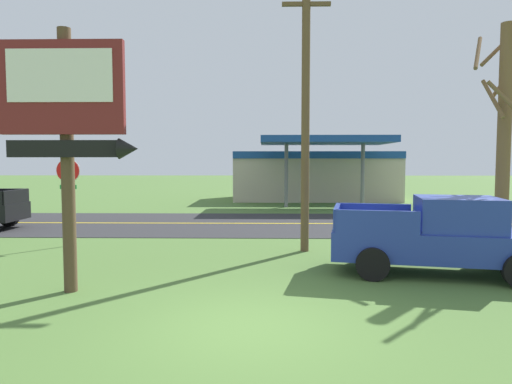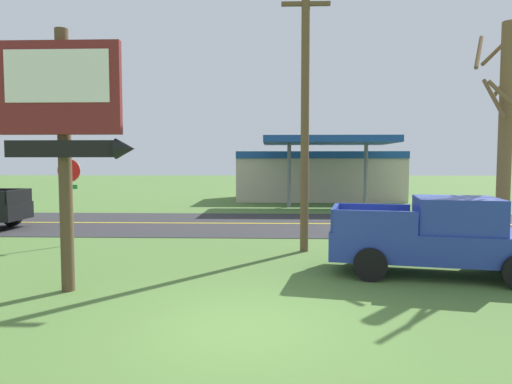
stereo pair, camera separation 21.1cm
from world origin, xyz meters
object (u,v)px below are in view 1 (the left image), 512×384
(motel_sign, at_px, (67,116))
(bare_tree, at_px, (504,130))
(stop_sign, at_px, (68,186))
(gas_station, at_px, (315,174))
(pickup_blue_parked_on_lawn, at_px, (440,236))
(utility_pole, at_px, (306,100))

(motel_sign, bearing_deg, bare_tree, 21.42)
(motel_sign, height_order, stop_sign, motel_sign)
(gas_station, height_order, pickup_blue_parked_on_lawn, gas_station)
(motel_sign, xyz_separation_m, pickup_blue_parked_on_lawn, (8.59, 1.80, -2.83))
(utility_pole, height_order, pickup_blue_parked_on_lawn, utility_pole)
(motel_sign, xyz_separation_m, gas_station, (7.92, 24.46, -1.84))
(gas_station, bearing_deg, motel_sign, -107.94)
(gas_station, distance_m, pickup_blue_parked_on_lawn, 22.69)
(utility_pole, bearing_deg, bare_tree, -1.96)
(bare_tree, bearing_deg, utility_pole, 178.04)
(pickup_blue_parked_on_lawn, bearing_deg, motel_sign, -168.15)
(utility_pole, xyz_separation_m, gas_station, (2.47, 19.74, -2.82))
(utility_pole, distance_m, pickup_blue_parked_on_lawn, 5.73)
(motel_sign, relative_size, bare_tree, 0.78)
(bare_tree, height_order, pickup_blue_parked_on_lawn, bare_tree)
(motel_sign, distance_m, utility_pole, 7.27)
(utility_pole, xyz_separation_m, pickup_blue_parked_on_lawn, (3.15, -2.92, -3.80))
(motel_sign, relative_size, pickup_blue_parked_on_lawn, 1.03)
(stop_sign, height_order, bare_tree, bare_tree)
(bare_tree, relative_size, gas_station, 0.61)
(gas_station, bearing_deg, stop_sign, -118.53)
(stop_sign, xyz_separation_m, pickup_blue_parked_on_lawn, (11.02, -3.63, -1.06))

